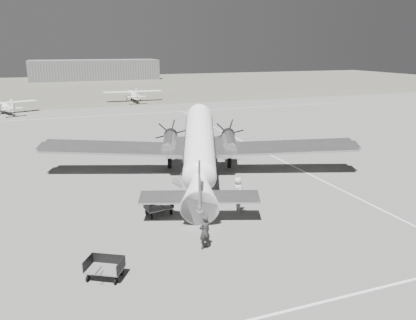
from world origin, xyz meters
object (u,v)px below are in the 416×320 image
at_px(baggage_cart_far, 105,269).
at_px(passenger, 238,190).
at_px(light_plane_right, 133,96).
at_px(baggage_cart_near, 159,207).
at_px(hangar_main, 95,70).
at_px(light_plane_left, 5,108).
at_px(ramp_agent, 240,200).
at_px(ground_crew, 205,232).
at_px(dc3_airliner, 199,149).

distance_m(baggage_cart_far, passenger, 11.96).
relative_size(light_plane_right, baggage_cart_near, 6.37).
distance_m(hangar_main, light_plane_left, 75.90).
bearing_deg(ramp_agent, ground_crew, 142.49).
distance_m(dc3_airliner, ramp_agent, 7.60).
height_order(baggage_cart_far, passenger, passenger).
relative_size(ramp_agent, passenger, 0.93).
xyz_separation_m(hangar_main, baggage_cart_near, (-7.26, -122.31, -2.79)).
distance_m(light_plane_right, baggage_cart_far, 66.03).
xyz_separation_m(light_plane_left, ramp_agent, (18.96, -50.84, -0.22)).
height_order(dc3_airliner, baggage_cart_near, dc3_airliner).
distance_m(light_plane_right, ramp_agent, 59.72).
xyz_separation_m(baggage_cart_near, ramp_agent, (5.16, -1.41, 0.35)).
relative_size(baggage_cart_far, passenger, 0.97).
height_order(hangar_main, ground_crew, hangar_main).
xyz_separation_m(light_plane_left, ground_crew, (15.06, -54.78, -0.12)).
xyz_separation_m(light_plane_left, passenger, (19.51, -49.24, -0.16)).
bearing_deg(baggage_cart_near, hangar_main, 75.79).
bearing_deg(light_plane_left, dc3_airliner, -88.51).
distance_m(hangar_main, baggage_cart_near, 122.56).
relative_size(hangar_main, ground_crew, 21.80).
xyz_separation_m(baggage_cart_near, baggage_cart_far, (-4.17, -6.54, -0.01)).
bearing_deg(passenger, dc3_airliner, -0.81).
distance_m(light_plane_left, ramp_agent, 54.26).
xyz_separation_m(baggage_cart_far, ground_crew, (5.43, 1.19, 0.46)).
distance_m(baggage_cart_near, ground_crew, 5.52).
height_order(light_plane_right, ramp_agent, light_plane_right).
bearing_deg(light_plane_right, light_plane_left, -157.09).
bearing_deg(light_plane_left, hangar_main, 52.08).
bearing_deg(ground_crew, passenger, -146.26).
xyz_separation_m(dc3_airliner, baggage_cart_near, (-4.90, -5.99, -2.10)).
relative_size(dc3_airliner, ramp_agent, 15.91).
height_order(ramp_agent, passenger, passenger).
height_order(light_plane_right, passenger, light_plane_right).
xyz_separation_m(light_plane_right, baggage_cart_far, (-12.98, -64.74, -0.69)).
bearing_deg(dc3_airliner, passenger, -62.92).
bearing_deg(ground_crew, baggage_cart_near, -94.25).
bearing_deg(hangar_main, passenger, -90.73).
height_order(baggage_cart_near, ramp_agent, ramp_agent).
bearing_deg(hangar_main, light_plane_right, -88.62).
bearing_deg(hangar_main, baggage_cart_far, -95.07).
distance_m(baggage_cart_near, ramp_agent, 5.36).
xyz_separation_m(baggage_cart_near, passenger, (5.71, 0.19, 0.41)).
xyz_separation_m(light_plane_right, ramp_agent, (-3.65, -59.60, -0.34)).
bearing_deg(baggage_cart_far, light_plane_left, 129.83).
relative_size(baggage_cart_near, passenger, 0.98).
bearing_deg(light_plane_right, baggage_cart_far, -99.62).
height_order(light_plane_left, ramp_agent, light_plane_left).
distance_m(light_plane_left, baggage_cart_near, 51.32).
bearing_deg(ground_crew, ramp_agent, -152.13).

